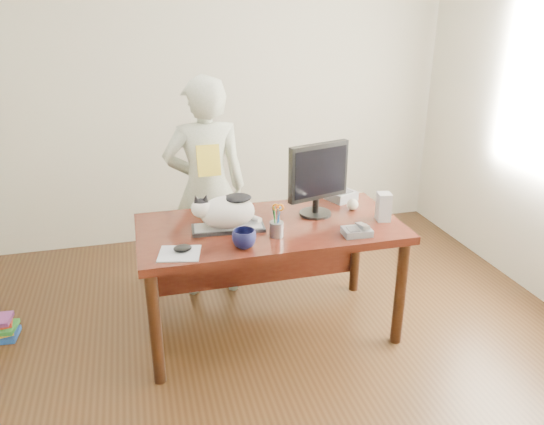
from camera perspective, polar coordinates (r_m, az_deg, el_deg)
The scene contains 16 objects.
room at distance 2.49m, azimuth 3.28°, elevation 6.14°, with size 4.50×4.50×4.50m.
desk at distance 3.37m, azimuth -0.57°, elevation -3.13°, with size 1.60×0.80×0.75m.
keyboard at distance 3.17m, azimuth -4.74°, elevation -1.65°, with size 0.44×0.20×0.03m.
cat at distance 3.13m, azimuth -5.04°, elevation 0.19°, with size 0.42×0.23×0.24m.
monitor at distance 3.30m, azimuth 5.00°, elevation 3.96°, with size 0.41×0.25×0.47m.
pen_cup at distance 3.06m, azimuth 0.50°, elevation -1.61°, with size 0.11×0.11×0.20m.
mousepad at distance 2.91m, azimuth -9.92°, elevation -4.37°, with size 0.26×0.24×0.01m.
mouse at distance 2.93m, azimuth -9.60°, elevation -3.80°, with size 0.11×0.08×0.04m.
coffee_mug at distance 2.93m, azimuth -3.02°, elevation -2.85°, with size 0.13×0.13×0.10m, color black.
phone at distance 3.13m, azimuth 9.17°, elevation -1.96°, with size 0.17×0.14×0.07m.
speaker at distance 3.35m, azimuth 11.91°, elevation 0.61°, with size 0.09×0.10×0.18m.
baseball at distance 3.50m, azimuth 8.67°, elevation 0.86°, with size 0.07×0.07×0.07m.
book_stack at distance 3.45m, azimuth -4.34°, elevation 0.71°, with size 0.22×0.17×0.08m.
calculator at distance 3.68m, azimuth 7.15°, elevation 1.97°, with size 0.24×0.27×0.07m.
person at distance 3.75m, azimuth -7.06°, elevation 2.49°, with size 0.58×0.38×1.58m, color silver.
held_book at distance 3.51m, azimuth -6.85°, elevation 5.57°, with size 0.15×0.09×0.21m.
Camera 1 is at (-0.76, -2.28, 2.02)m, focal length 35.00 mm.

